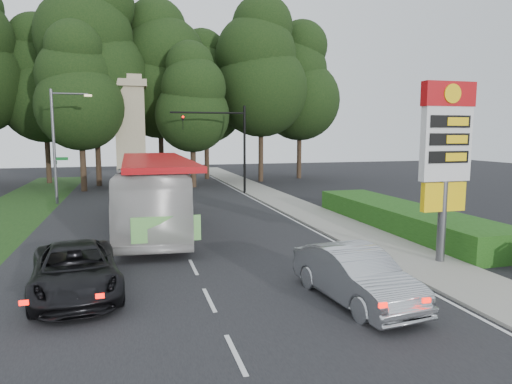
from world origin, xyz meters
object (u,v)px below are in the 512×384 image
object	(u,v)px
sedan_silver	(356,275)
gas_station_pylon	(446,147)
traffic_signal_mast	(229,137)
suv_charcoal	(75,270)
streetlight_signs	(57,141)
transit_bus	(156,194)
monument	(130,132)

from	to	relation	value
sedan_silver	gas_station_pylon	bearing A→B (deg)	22.17
traffic_signal_mast	sedan_silver	distance (m)	25.08
traffic_signal_mast	sedan_silver	xyz separation A→B (m)	(-1.51, -24.73, -3.86)
traffic_signal_mast	gas_station_pylon	bearing A→B (deg)	-80.91
suv_charcoal	streetlight_signs	bearing A→B (deg)	91.92
traffic_signal_mast	streetlight_signs	bearing A→B (deg)	-171.08
gas_station_pylon	traffic_signal_mast	xyz separation A→B (m)	(-3.52, 22.00, 0.22)
traffic_signal_mast	streetlight_signs	xyz separation A→B (m)	(-12.67, -1.99, -0.23)
gas_station_pylon	transit_bus	xyz separation A→B (m)	(-10.09, 9.42, -2.60)
sedan_silver	suv_charcoal	size ratio (longest dim) A/B	0.90
streetlight_signs	sedan_silver	distance (m)	25.59
gas_station_pylon	suv_charcoal	bearing A→B (deg)	179.18
gas_station_pylon	streetlight_signs	world-z (taller)	streetlight_signs
streetlight_signs	monument	world-z (taller)	monument
gas_station_pylon	suv_charcoal	size ratio (longest dim) A/B	1.25
traffic_signal_mast	monument	bearing A→B (deg)	142.00
gas_station_pylon	transit_bus	world-z (taller)	gas_station_pylon
streetlight_signs	suv_charcoal	distance (m)	20.40
sedan_silver	monument	bearing A→B (deg)	95.07
sedan_silver	suv_charcoal	xyz separation A→B (m)	(-8.06, 2.91, -0.05)
monument	sedan_silver	distance (m)	31.64
monument	suv_charcoal	xyz separation A→B (m)	(-1.89, -27.82, -4.34)
monument	transit_bus	bearing A→B (deg)	-86.57
gas_station_pylon	monument	size ratio (longest dim) A/B	0.68
traffic_signal_mast	transit_bus	xyz separation A→B (m)	(-6.57, -12.59, -2.82)
streetlight_signs	sedan_silver	bearing A→B (deg)	-63.87
gas_station_pylon	suv_charcoal	world-z (taller)	gas_station_pylon
sedan_silver	traffic_signal_mast	bearing A→B (deg)	80.22
transit_bus	traffic_signal_mast	bearing A→B (deg)	67.06
streetlight_signs	suv_charcoal	xyz separation A→B (m)	(3.10, -19.83, -3.68)
monument	sedan_silver	bearing A→B (deg)	-78.65
gas_station_pylon	streetlight_signs	distance (m)	25.74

